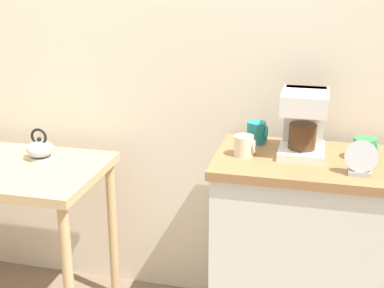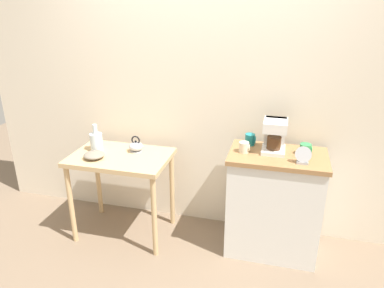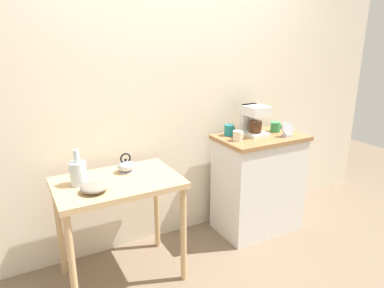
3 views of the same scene
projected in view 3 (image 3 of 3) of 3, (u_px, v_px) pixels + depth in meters
ground_plane at (195, 250)px, 2.91m from camera, size 8.00×8.00×0.00m
back_wall at (182, 75)px, 2.88m from camera, size 4.40×0.10×2.80m
wooden_table at (118, 195)px, 2.39m from camera, size 0.84×0.56×0.77m
kitchen_counter at (258, 183)px, 3.13m from camera, size 0.76×0.48×0.89m
bowl_stoneware at (94, 187)px, 2.17m from camera, size 0.17×0.17×0.06m
teakettle at (126, 166)px, 2.49m from camera, size 0.15×0.12×0.15m
glass_carafe_vase at (78, 172)px, 2.27m from camera, size 0.11×0.11×0.24m
coffee_maker at (253, 119)px, 2.99m from camera, size 0.18×0.22×0.26m
mug_small_cream at (238, 136)px, 2.84m from camera, size 0.09×0.08×0.08m
mug_tall_green at (276, 127)px, 3.12m from camera, size 0.09×0.09×0.09m
mug_dark_teal at (229, 130)px, 3.00m from camera, size 0.09×0.08×0.09m
table_clock at (287, 130)px, 2.96m from camera, size 0.12×0.06×0.13m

